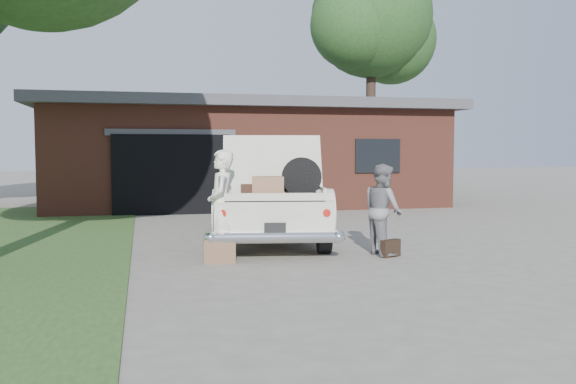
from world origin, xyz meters
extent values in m
plane|color=gray|center=(0.00, 0.00, 0.00)|extent=(90.00, 90.00, 0.00)
cube|color=brown|center=(1.00, 11.50, 1.50)|extent=(12.00, 7.00, 3.00)
cube|color=#4C4C51|center=(1.00, 11.50, 3.15)|extent=(12.80, 7.80, 0.30)
cube|color=black|center=(-1.50, 8.05, 1.10)|extent=(3.20, 0.30, 2.20)
cube|color=#4C4C51|center=(-1.50, 7.98, 2.25)|extent=(3.50, 0.12, 0.18)
cube|color=black|center=(4.50, 7.98, 1.60)|extent=(1.40, 0.08, 1.00)
cylinder|color=#38281E|center=(7.91, 17.39, 3.10)|extent=(0.44, 0.44, 6.21)
sphere|color=#325723|center=(7.91, 17.39, 7.76)|extent=(5.46, 5.46, 5.46)
sphere|color=#325723|center=(9.14, 17.93, 6.87)|extent=(4.10, 4.10, 4.10)
sphere|color=#325723|center=(6.82, 16.70, 7.21)|extent=(3.82, 3.82, 3.82)
cube|color=silver|center=(0.16, 2.88, 0.63)|extent=(2.73, 5.28, 0.65)
cube|color=beige|center=(0.21, 3.18, 1.21)|extent=(1.98, 2.26, 0.52)
cube|color=black|center=(0.37, 4.12, 1.19)|extent=(1.55, 0.34, 0.44)
cube|color=black|center=(0.05, 2.23, 1.19)|extent=(1.55, 0.34, 0.44)
cylinder|color=black|center=(-1.00, 1.34, 0.33)|extent=(0.33, 0.69, 0.66)
cylinder|color=black|center=(0.75, 1.04, 0.33)|extent=(0.33, 0.69, 0.66)
cylinder|color=black|center=(-0.43, 4.71, 0.33)|extent=(0.33, 0.69, 0.66)
cylinder|color=black|center=(1.32, 4.42, 0.33)|extent=(0.33, 0.69, 0.66)
cylinder|color=silver|center=(-0.27, 0.35, 0.40)|extent=(2.07, 0.52, 0.18)
cylinder|color=#A5140F|center=(-1.07, 0.55, 0.79)|extent=(0.14, 0.12, 0.12)
cylinder|color=#A5140F|center=(0.55, 0.28, 0.79)|extent=(0.14, 0.12, 0.12)
cube|color=black|center=(-0.27, 0.33, 0.55)|extent=(0.34, 0.08, 0.17)
cube|color=black|center=(-0.16, 0.99, 0.98)|extent=(1.72, 1.35, 0.04)
cube|color=silver|center=(-0.96, 1.13, 1.08)|extent=(0.25, 1.10, 0.18)
cube|color=silver|center=(0.63, 0.86, 1.08)|extent=(0.25, 1.10, 0.18)
cube|color=silver|center=(-0.25, 0.44, 1.04)|extent=(1.60, 0.33, 0.12)
cube|color=silver|center=(-0.11, 1.28, 1.51)|extent=(1.76, 0.84, 1.05)
cube|color=#3F251B|center=(-0.34, 1.22, 1.10)|extent=(0.72, 0.53, 0.21)
cube|color=#99694E|center=(-0.31, 0.73, 1.17)|extent=(0.56, 0.41, 0.35)
cube|color=black|center=(-0.14, 1.22, 1.08)|extent=(0.61, 0.45, 0.17)
cylinder|color=black|center=(0.30, 0.86, 1.33)|extent=(0.68, 0.27, 0.66)
imported|color=white|center=(-1.07, 0.70, 0.89)|extent=(0.51, 0.70, 1.78)
imported|color=slate|center=(1.67, 0.65, 0.77)|extent=(0.67, 0.81, 1.55)
cube|color=brown|center=(-1.13, 0.50, 0.19)|extent=(0.51, 0.19, 0.38)
cube|color=black|center=(1.71, 0.41, 0.14)|extent=(0.39, 0.26, 0.29)
camera|label=1|loc=(-2.29, -8.96, 1.79)|focal=38.00mm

